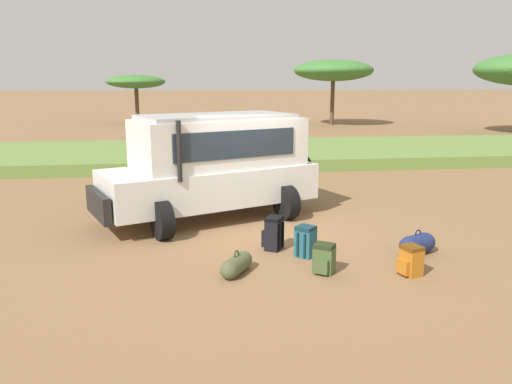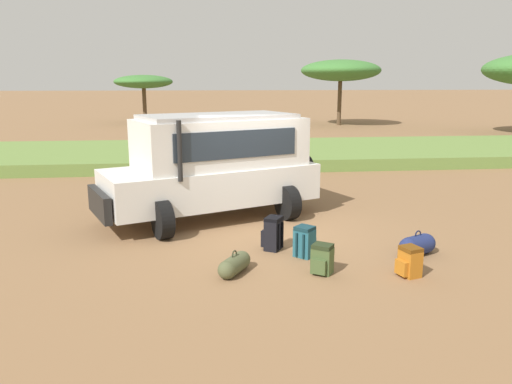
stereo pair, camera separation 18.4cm
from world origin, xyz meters
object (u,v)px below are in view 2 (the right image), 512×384
Objects in this scene: acacia_tree_far_left at (143,82)px; duffel_bag_low_black_case at (417,245)px; backpack_beside_front_wheel at (409,262)px; duffel_bag_soft_canvas at (234,265)px; backpack_outermost at (305,242)px; backpack_near_rear_wheel at (322,259)px; safari_vehicle at (215,164)px; backpack_cluster_center at (273,234)px; acacia_tree_left_mid at (341,71)px.

duffel_bag_low_black_case is at bearing -75.05° from acacia_tree_far_left.
backpack_beside_front_wheel reaches higher than duffel_bag_soft_canvas.
backpack_beside_front_wheel is 0.87× the size of backpack_outermost.
acacia_tree_far_left is (-4.82, 31.54, 2.94)m from duffel_bag_soft_canvas.
backpack_beside_front_wheel is at bearing -8.28° from duffel_bag_soft_canvas.
backpack_beside_front_wheel is 33.00m from acacia_tree_far_left.
duffel_bag_soft_canvas is (-1.47, 0.16, -0.09)m from backpack_near_rear_wheel.
backpack_outermost is (1.56, -2.89, -1.01)m from safari_vehicle.
backpack_near_rear_wheel is (0.65, -1.32, -0.07)m from backpack_cluster_center.
safari_vehicle is 0.90× the size of acacia_tree_left_mid.
backpack_near_rear_wheel is 0.11× the size of acacia_tree_far_left.
acacia_tree_left_mid reaches higher than backpack_near_rear_wheel.
backpack_outermost is (-0.12, 0.86, 0.03)m from backpack_near_rear_wheel.
safari_vehicle is at bearing 118.32° from backpack_outermost.
backpack_beside_front_wheel is at bearing -36.00° from backpack_outermost.
safari_vehicle is 4.24m from backpack_near_rear_wheel.
backpack_cluster_center is 1.12× the size of backpack_outermost.
backpack_beside_front_wheel is 1.45m from backpack_near_rear_wheel.
acacia_tree_far_left is (-6.29, 31.70, 2.84)m from backpack_near_rear_wheel.
backpack_beside_front_wheel is (3.10, -4.01, -1.05)m from safari_vehicle.
acacia_tree_left_mid is (6.63, 28.40, 3.64)m from backpack_beside_front_wheel.
backpack_outermost is at bearing 144.00° from backpack_beside_front_wheel.
acacia_tree_left_mid is (8.70, 26.82, 3.57)m from backpack_cluster_center.
safari_vehicle is 8.30× the size of backpack_cluster_center.
safari_vehicle is 9.26× the size of backpack_outermost.
duffel_bag_soft_canvas is (0.21, -3.59, -1.14)m from safari_vehicle.
duffel_bag_low_black_case is (3.67, -3.04, -1.11)m from safari_vehicle.
backpack_near_rear_wheel is (-1.42, 0.26, 0.00)m from backpack_beside_front_wheel.
backpack_outermost is at bearing 27.35° from duffel_bag_soft_canvas.
acacia_tree_left_mid is (14.34, -3.56, 0.80)m from acacia_tree_far_left.
backpack_cluster_center is 28.42m from acacia_tree_left_mid.
backpack_outermost is 0.10× the size of acacia_tree_left_mid.
duffel_bag_low_black_case is 0.16× the size of acacia_tree_far_left.
backpack_near_rear_wheel is (1.68, -3.75, -1.05)m from safari_vehicle.
acacia_tree_left_mid reaches higher than duffel_bag_soft_canvas.
backpack_cluster_center is 1.26× the size of backpack_near_rear_wheel.
backpack_beside_front_wheel is at bearing -120.29° from duffel_bag_low_black_case.
duffel_bag_low_black_case is (2.64, -0.61, -0.13)m from backpack_cluster_center.
backpack_near_rear_wheel reaches higher than duffel_bag_low_black_case.
backpack_cluster_center is 0.14× the size of acacia_tree_far_left.
duffel_bag_soft_canvas is at bearing 173.85° from backpack_near_rear_wheel.
acacia_tree_left_mid is at bearing 71.21° from duffel_bag_soft_canvas.
duffel_bag_low_black_case is 3.50m from duffel_bag_soft_canvas.
backpack_near_rear_wheel is at bearing -82.06° from backpack_outermost.
backpack_cluster_center is (1.03, -2.43, -0.98)m from safari_vehicle.
safari_vehicle is at bearing -80.64° from acacia_tree_far_left.
backpack_outermost is at bearing -61.68° from safari_vehicle.
acacia_tree_far_left reaches higher than backpack_near_rear_wheel.
acacia_tree_far_left is (-6.17, 30.84, 2.81)m from backpack_outermost.
safari_vehicle is 26.38m from acacia_tree_left_mid.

